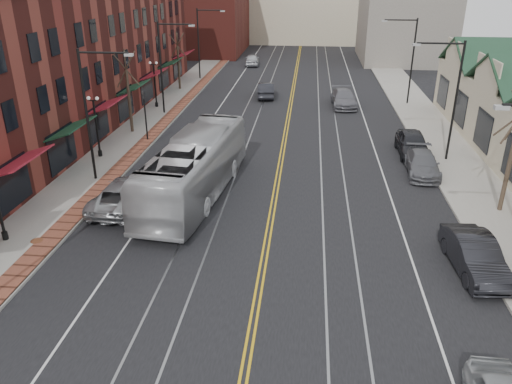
% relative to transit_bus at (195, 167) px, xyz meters
% --- Properties ---
extents(sidewalk_left, '(4.00, 120.00, 0.15)m').
position_rel_transit_bus_xyz_m(sidewalk_left, '(-7.36, 5.60, -1.71)').
color(sidewalk_left, gray).
rests_on(sidewalk_left, ground).
extents(sidewalk_right, '(4.00, 120.00, 0.15)m').
position_rel_transit_bus_xyz_m(sidewalk_right, '(16.64, 5.60, -1.71)').
color(sidewalk_right, gray).
rests_on(sidewalk_right, ground).
extents(building_left, '(10.00, 50.00, 11.00)m').
position_rel_transit_bus_xyz_m(building_left, '(-14.36, 12.60, 3.71)').
color(building_left, maroon).
rests_on(building_left, ground).
extents(backdrop_left, '(14.00, 18.00, 14.00)m').
position_rel_transit_bus_xyz_m(backdrop_left, '(-11.36, 55.60, 5.21)').
color(backdrop_left, maroon).
rests_on(backdrop_left, ground).
extents(backdrop_mid, '(22.00, 14.00, 9.00)m').
position_rel_transit_bus_xyz_m(backdrop_mid, '(4.64, 70.60, 2.71)').
color(backdrop_mid, '#C1B494').
rests_on(backdrop_mid, ground).
extents(backdrop_right, '(12.00, 16.00, 11.00)m').
position_rel_transit_bus_xyz_m(backdrop_right, '(19.64, 50.60, 3.71)').
color(backdrop_right, slate).
rests_on(backdrop_right, ground).
extents(streetlight_l_1, '(3.33, 0.25, 8.00)m').
position_rel_transit_bus_xyz_m(streetlight_l_1, '(-6.41, 1.60, 3.24)').
color(streetlight_l_1, black).
rests_on(streetlight_l_1, sidewalk_left).
extents(streetlight_l_2, '(3.33, 0.25, 8.00)m').
position_rel_transit_bus_xyz_m(streetlight_l_2, '(-6.41, 17.60, 3.24)').
color(streetlight_l_2, black).
rests_on(streetlight_l_2, sidewalk_left).
extents(streetlight_l_3, '(3.33, 0.25, 8.00)m').
position_rel_transit_bus_xyz_m(streetlight_l_3, '(-6.41, 33.60, 3.24)').
color(streetlight_l_3, black).
rests_on(streetlight_l_3, sidewalk_left).
extents(streetlight_r_1, '(3.33, 0.25, 8.00)m').
position_rel_transit_bus_xyz_m(streetlight_r_1, '(15.69, 7.60, 3.24)').
color(streetlight_r_1, black).
rests_on(streetlight_r_1, sidewalk_right).
extents(streetlight_r_2, '(3.33, 0.25, 8.00)m').
position_rel_transit_bus_xyz_m(streetlight_r_2, '(15.69, 23.60, 3.24)').
color(streetlight_r_2, black).
rests_on(streetlight_r_2, sidewalk_right).
extents(lamppost_l_2, '(0.84, 0.28, 4.27)m').
position_rel_transit_bus_xyz_m(lamppost_l_2, '(-8.16, 5.60, 0.42)').
color(lamppost_l_2, black).
rests_on(lamppost_l_2, sidewalk_left).
extents(lamppost_l_3, '(0.84, 0.28, 4.27)m').
position_rel_transit_bus_xyz_m(lamppost_l_3, '(-8.16, 19.60, 0.42)').
color(lamppost_l_3, black).
rests_on(lamppost_l_3, sidewalk_left).
extents(tree_left_near, '(1.78, 1.37, 6.48)m').
position_rel_transit_bus_xyz_m(tree_left_near, '(-7.86, 11.60, 1.73)').
color(tree_left_near, '#382B21').
rests_on(tree_left_near, sidewalk_left).
extents(tree_left_far, '(1.66, 1.28, 6.02)m').
position_rel_transit_bus_xyz_m(tree_left_far, '(-7.86, 27.60, 1.49)').
color(tree_left_far, '#382B21').
rests_on(tree_left_far, sidewalk_left).
extents(manhole_far, '(0.60, 0.60, 0.02)m').
position_rel_transit_bus_xyz_m(manhole_far, '(-6.56, -6.40, -1.63)').
color(manhole_far, '#592D19').
rests_on(manhole_far, sidewalk_left).
extents(traffic_signal, '(0.18, 0.15, 3.80)m').
position_rel_transit_bus_xyz_m(traffic_signal, '(-5.96, 9.60, 0.56)').
color(traffic_signal, black).
rests_on(traffic_signal, sidewalk_left).
extents(transit_bus, '(4.35, 13.07, 3.57)m').
position_rel_transit_bus_xyz_m(transit_bus, '(0.00, 0.00, 0.00)').
color(transit_bus, '#BDBDBF').
rests_on(transit_bus, ground).
extents(parked_suv, '(2.89, 5.82, 1.58)m').
position_rel_transit_bus_xyz_m(parked_suv, '(-3.61, -1.99, -0.99)').
color(parked_suv, '#999CA0').
rests_on(parked_suv, ground).
extents(parked_car_b, '(2.07, 4.96, 1.60)m').
position_rel_transit_bus_xyz_m(parked_car_b, '(13.94, -6.65, -0.99)').
color(parked_car_b, black).
rests_on(parked_car_b, ground).
extents(parked_car_c, '(2.26, 4.96, 1.41)m').
position_rel_transit_bus_xyz_m(parked_car_c, '(13.94, 4.94, -1.08)').
color(parked_car_c, slate).
rests_on(parked_car_c, ground).
extents(parked_car_d, '(2.08, 5.04, 1.71)m').
position_rel_transit_bus_xyz_m(parked_car_d, '(13.94, 8.63, -0.93)').
color(parked_car_d, '#222328').
rests_on(parked_car_d, ground).
extents(distant_car_left, '(2.05, 4.84, 1.55)m').
position_rel_transit_bus_xyz_m(distant_car_left, '(1.92, 25.11, -1.01)').
color(distant_car_left, '#222328').
rests_on(distant_car_left, ground).
extents(distant_car_right, '(2.49, 5.61, 1.60)m').
position_rel_transit_bus_xyz_m(distant_car_right, '(9.80, 22.14, -0.99)').
color(distant_car_right, slate).
rests_on(distant_car_right, ground).
extents(distant_car_far, '(2.14, 4.71, 1.57)m').
position_rel_transit_bus_xyz_m(distant_car_far, '(-1.59, 43.73, -1.00)').
color(distant_car_far, silver).
rests_on(distant_car_far, ground).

